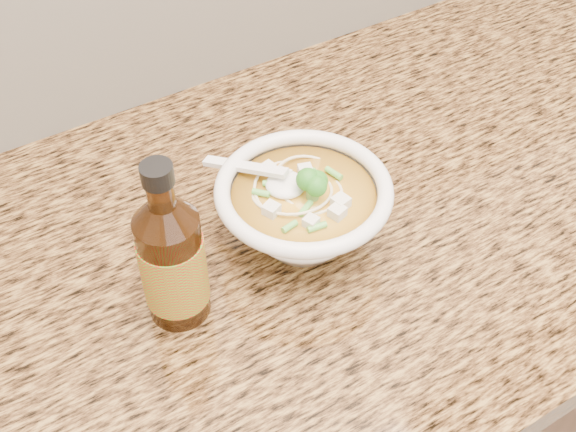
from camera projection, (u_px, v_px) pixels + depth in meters
cabinet at (315, 404)px, 1.21m from camera, size 4.00×0.65×0.86m
counter_slab at (325, 218)px, 0.89m from camera, size 4.00×0.68×0.04m
soup_bowl at (303, 212)px, 0.80m from camera, size 0.20×0.21×0.11m
hot_sauce_bottle at (172, 261)px, 0.71m from camera, size 0.08×0.08×0.20m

